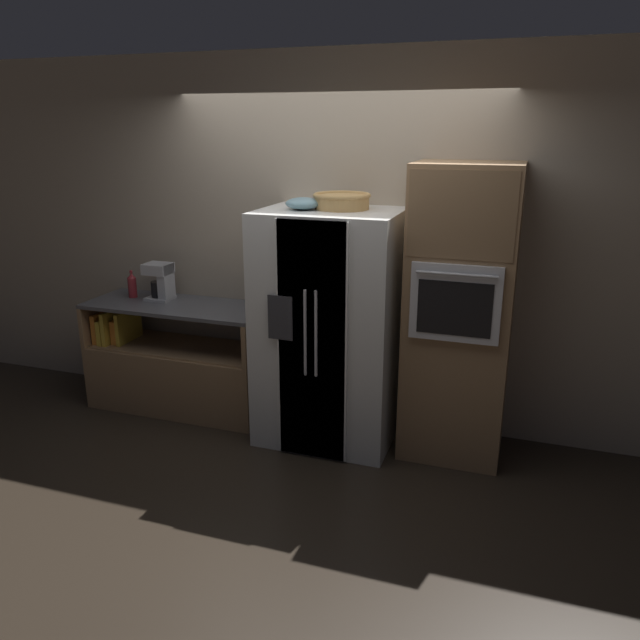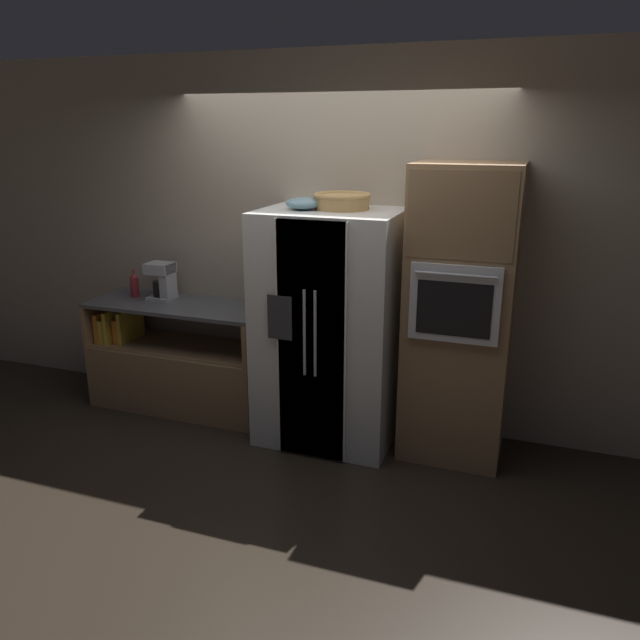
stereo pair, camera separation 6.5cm
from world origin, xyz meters
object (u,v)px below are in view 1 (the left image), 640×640
at_px(fruit_bowl, 303,203).
at_px(coffee_maker, 161,280).
at_px(refrigerator, 329,328).
at_px(wicker_basket, 342,200).
at_px(bottle_tall, 132,285).
at_px(wall_oven, 459,314).

relative_size(fruit_bowl, coffee_maker, 0.81).
relative_size(refrigerator, wicker_basket, 4.26).
relative_size(bottle_tall, coffee_maker, 0.75).
distance_m(wall_oven, fruit_bowl, 1.32).
relative_size(wall_oven, coffee_maker, 6.70).
distance_m(refrigerator, coffee_maker, 1.52).
bearing_deg(wicker_basket, coffee_maker, 177.14).
xyz_separation_m(bottle_tall, coffee_maker, (0.28, 0.00, 0.06)).
xyz_separation_m(wall_oven, bottle_tall, (-2.69, 0.08, -0.03)).
height_order(refrigerator, wicker_basket, wicker_basket).
xyz_separation_m(wall_oven, wicker_basket, (-0.85, 0.01, 0.74)).
bearing_deg(fruit_bowl, coffee_maker, 171.95).
relative_size(wicker_basket, coffee_maker, 1.32).
height_order(wicker_basket, bottle_tall, wicker_basket).
bearing_deg(coffee_maker, fruit_bowl, -8.05).
height_order(wall_oven, wicker_basket, wall_oven).
relative_size(wicker_basket, bottle_tall, 1.76).
height_order(refrigerator, wall_oven, wall_oven).
bearing_deg(wall_oven, bottle_tall, 178.29).
xyz_separation_m(wicker_basket, coffee_maker, (-1.56, 0.08, -0.71)).
relative_size(refrigerator, coffee_maker, 5.61).
distance_m(refrigerator, fruit_bowl, 0.92).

